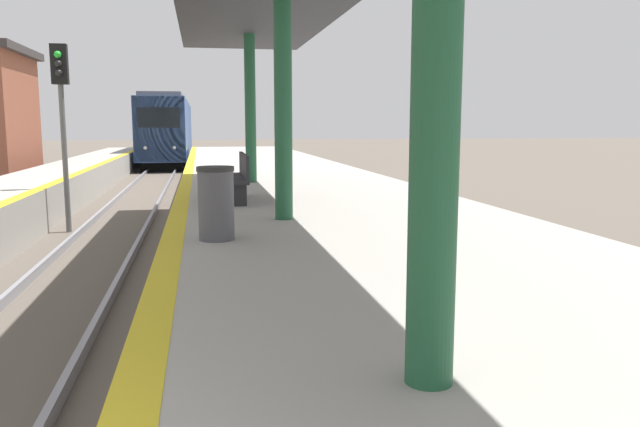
{
  "coord_description": "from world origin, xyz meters",
  "views": [
    {
      "loc": [
        2.04,
        -1.38,
        2.53
      ],
      "look_at": [
        6.54,
        22.11,
        -0.92
      ],
      "focal_mm": 35.0,
      "sensor_mm": 36.0,
      "label": 1
    }
  ],
  "objects": [
    {
      "name": "signal_mid",
      "position": [
        -1.06,
        13.96,
        3.03
      ],
      "size": [
        0.36,
        0.31,
        4.32
      ],
      "color": "#595959",
      "rests_on": "ground"
    },
    {
      "name": "train",
      "position": [
        0.0,
        43.09,
        2.13
      ],
      "size": [
        2.63,
        23.22,
        4.19
      ],
      "color": "black",
      "rests_on": "ground"
    },
    {
      "name": "bench",
      "position": [
        2.75,
        10.78,
        1.54
      ],
      "size": [
        0.44,
        1.99,
        0.92
      ],
      "color": "#28282D",
      "rests_on": "platform_right"
    },
    {
      "name": "trash_bin",
      "position": [
        2.22,
        6.69,
        1.52
      ],
      "size": [
        0.48,
        0.48,
        0.95
      ],
      "color": "#4C4C51",
      "rests_on": "platform_right"
    }
  ]
}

